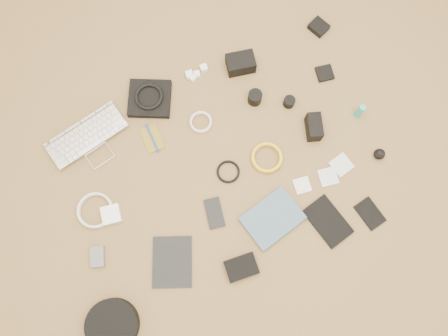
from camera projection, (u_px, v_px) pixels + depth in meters
name	position (u px, v px, depth m)	size (l,w,h in m)	color
laptop	(93.00, 145.00, 1.92)	(0.36, 0.25, 0.03)	silver
headphone_pouch	(150.00, 99.00, 1.97)	(0.19, 0.18, 0.03)	black
headphones	(149.00, 97.00, 1.95)	(0.13, 0.13, 0.02)	black
charger_a	(189.00, 75.00, 2.00)	(0.03, 0.03, 0.03)	white
charger_b	(197.00, 74.00, 2.00)	(0.03, 0.03, 0.03)	white
charger_c	(204.00, 68.00, 2.01)	(0.03, 0.03, 0.03)	white
charger_d	(193.00, 78.00, 2.00)	(0.03, 0.03, 0.03)	white
dslr_camera	(241.00, 63.00, 1.99)	(0.13, 0.09, 0.07)	black
lens_pouch	(319.00, 27.00, 2.06)	(0.07, 0.08, 0.03)	black
notebook_olive	(152.00, 139.00, 1.94)	(0.08, 0.12, 0.01)	olive
pen_blue	(152.00, 138.00, 1.93)	(0.01, 0.01, 0.14)	#153AAE
cable_white_a	(201.00, 122.00, 1.95)	(0.10, 0.10, 0.01)	silver
lens_a	(255.00, 98.00, 1.95)	(0.06, 0.06, 0.07)	black
lens_b	(289.00, 102.00, 1.96)	(0.05, 0.05, 0.05)	black
card_reader	(325.00, 73.00, 2.01)	(0.07, 0.07, 0.02)	black
power_brick	(111.00, 215.00, 1.85)	(0.08, 0.08, 0.03)	white
cable_white_b	(96.00, 211.00, 1.86)	(0.16, 0.16, 0.01)	silver
cable_black	(228.00, 172.00, 1.90)	(0.10, 0.10, 0.01)	black
cable_yellow	(267.00, 158.00, 1.91)	(0.14, 0.14, 0.02)	gold
flash	(314.00, 127.00, 1.91)	(0.06, 0.11, 0.08)	black
lens_cleaner	(360.00, 111.00, 1.92)	(0.03, 0.03, 0.10)	#1BB1A8
battery_charger	(98.00, 257.00, 1.81)	(0.06, 0.09, 0.02)	#5D5C62
tablet	(172.00, 262.00, 1.81)	(0.16, 0.21, 0.01)	black
phone	(214.00, 213.00, 1.86)	(0.07, 0.13, 0.01)	black
filter_case_left	(302.00, 185.00, 1.89)	(0.07, 0.07, 0.01)	silver
filter_case_mid	(328.00, 177.00, 1.90)	(0.08, 0.08, 0.01)	silver
filter_case_right	(341.00, 165.00, 1.91)	(0.08, 0.08, 0.01)	silver
air_blower	(379.00, 154.00, 1.90)	(0.05, 0.05, 0.05)	black
headphone_case	(112.00, 325.00, 1.73)	(0.21, 0.21, 0.06)	black
drive_case	(241.00, 267.00, 1.80)	(0.13, 0.09, 0.03)	black
paperback	(286.00, 235.00, 1.83)	(0.18, 0.23, 0.02)	#41596E
notebook_black_a	(328.00, 221.00, 1.85)	(0.12, 0.20, 0.01)	black
notebook_black_b	(370.00, 214.00, 1.86)	(0.08, 0.13, 0.01)	black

